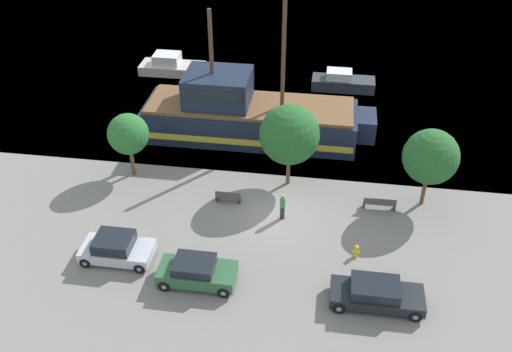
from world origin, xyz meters
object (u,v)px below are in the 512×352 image
Objects in this scene: parked_car_curb_front at (116,248)px; parked_car_curb_mid at (197,272)px; bench_promenade_west at (380,203)px; pedestrian_walking_near at (282,206)px; moored_boat_outer at (171,66)px; fire_hydrant at (356,251)px; pirate_ship at (247,115)px; moored_boat_dockside at (342,82)px; parked_car_curb_rear at (376,294)px; bench_promenade_east at (228,197)px.

parked_car_curb_mid is at bearing -13.54° from parked_car_curb_front.
bench_promenade_west is (14.12, 6.38, -0.26)m from parked_car_curb_front.
pedestrian_walking_near is (3.78, 5.81, 0.15)m from parked_car_curb_mid.
moored_boat_outer is 2.89× the size of bench_promenade_west.
bench_promenade_west is (1.38, 4.39, 0.04)m from fire_hydrant.
pirate_ship is at bearing 89.12° from parked_car_curb_mid.
moored_boat_outer is at bearing 175.96° from moored_boat_dockside.
moored_boat_dockside is 23.92m from parked_car_curb_rear.
moored_boat_dockside reaches higher than parked_car_curb_front.
moored_boat_dockside reaches higher than parked_car_curb_mid.
pedestrian_walking_near reaches higher than bench_promenade_east.
fire_hydrant is at bearing -25.86° from bench_promenade_east.
moored_boat_dockside reaches higher than bench_promenade_west.
pirate_ship is at bearing 70.58° from parked_car_curb_front.
pedestrian_walking_near reaches higher than parked_car_curb_front.
moored_boat_outer is 1.22× the size of parked_car_curb_rear.
bench_promenade_west is (2.56, -16.13, -0.18)m from moored_boat_dockside.
fire_hydrant is (1.18, -20.52, -0.21)m from moored_boat_dockside.
pirate_ship is 4.12× the size of parked_car_curb_mid.
pedestrian_walking_near reaches higher than moored_boat_dockside.
moored_boat_outer reaches higher than parked_car_curb_mid.
bench_promenade_east is at bearing 87.16° from parked_car_curb_mid.
parked_car_curb_mid is at bearing -71.90° from moored_boat_outer.
moored_boat_dockside is 0.93× the size of moored_boat_outer.
parked_car_curb_mid is 8.67m from fire_hydrant.
parked_car_curb_rear is at bearing -59.88° from pirate_ship.
bench_promenade_west is at bearing 86.74° from parked_car_curb_rear.
pedestrian_walking_near is (3.44, -1.05, 0.44)m from bench_promenade_east.
bench_promenade_east is (-8.69, 7.06, -0.25)m from parked_car_curb_rear.
parked_car_curb_mid is at bearing -106.30° from moored_boat_dockside.
pirate_ship is 21.35× the size of fire_hydrant.
fire_hydrant is (7.85, -11.86, -1.29)m from pirate_ship.
moored_boat_dockside reaches higher than fire_hydrant.
moored_boat_outer is at bearing 122.12° from pedestrian_walking_near.
parked_car_curb_mid is 5.18× the size of fire_hydrant.
moored_boat_dockside is 6.77× the size of fire_hydrant.
bench_promenade_east is at bearing 140.90° from parked_car_curb_rear.
pirate_ship reaches higher than bench_promenade_west.
parked_car_curb_rear is 7.98m from pedestrian_walking_near.
parked_car_curb_mid is (-0.23, -14.97, -0.99)m from pirate_ship.
moored_boat_outer is 3.26× the size of pedestrian_walking_near.
bench_promenade_east is 0.79× the size of bench_promenade_west.
parked_car_curb_front is at bearing -130.99° from bench_promenade_east.
moored_boat_dockside is at bearing 99.00° from bench_promenade_west.
moored_boat_dockside is 1.14× the size of parked_car_curb_rear.
moored_boat_outer is at bearing 126.82° from fire_hydrant.
parked_car_curb_mid is at bearing 178.76° from parked_car_curb_rear.
bench_promenade_east is 9.15m from bench_promenade_west.
fire_hydrant is 4.60m from bench_promenade_west.
fire_hydrant is 0.45× the size of pedestrian_walking_near.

